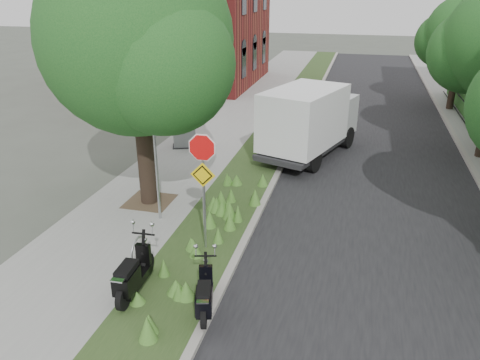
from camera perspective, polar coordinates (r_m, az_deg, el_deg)
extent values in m
plane|color=#4C5147|center=(11.65, 1.51, -11.00)|extent=(120.00, 120.00, 0.00)
cube|color=gray|center=(21.45, -3.52, 5.33)|extent=(3.50, 60.00, 0.12)
cube|color=#2A421C|center=(20.80, 3.74, 4.76)|extent=(2.00, 60.00, 0.12)
cube|color=#9E9991|center=(20.65, 6.47, 4.54)|extent=(0.20, 60.00, 0.13)
cube|color=black|center=(20.52, 16.19, 3.46)|extent=(7.00, 60.00, 0.01)
cube|color=#9E9991|center=(20.94, 25.78, 2.61)|extent=(0.20, 60.00, 0.13)
cylinder|color=black|center=(14.30, -11.63, 5.57)|extent=(0.52, 0.52, 4.48)
sphere|color=#184A1C|center=(13.77, -12.55, 16.44)|extent=(5.40, 5.40, 5.40)
sphere|color=#184A1C|center=(15.13, -15.19, 14.14)|extent=(4.05, 4.05, 4.05)
sphere|color=#184A1C|center=(12.78, -9.25, 13.77)|extent=(3.78, 3.78, 3.78)
cube|color=#473828|center=(15.10, -10.97, -2.55)|extent=(1.40, 1.40, 0.01)
cylinder|color=#A5A8AD|center=(13.19, -10.26, 3.11)|extent=(0.08, 0.08, 4.00)
torus|color=#A5A8AD|center=(11.72, -12.26, -8.47)|extent=(0.05, 0.77, 0.77)
cube|color=#A5A8AD|center=(11.64, -12.90, -10.85)|extent=(0.06, 0.06, 0.04)
cube|color=#A5A8AD|center=(12.18, -11.38, -9.08)|extent=(0.06, 0.06, 0.04)
cylinder|color=#A5A8AD|center=(11.71, -4.43, -1.81)|extent=(0.07, 0.07, 3.00)
cylinder|color=red|center=(11.22, -4.67, 3.95)|extent=(0.86, 0.03, 0.86)
cylinder|color=white|center=(11.23, -4.65, 3.97)|extent=(0.94, 0.02, 0.94)
cube|color=yellow|center=(11.46, -4.56, 0.63)|extent=(0.64, 0.03, 0.64)
cube|color=maroon|center=(33.62, -6.10, 18.43)|extent=(9.00, 10.00, 8.00)
sphere|color=#184A1C|center=(20.60, 26.17, 13.81)|extent=(3.15, 3.15, 3.15)
cylinder|color=black|center=(28.24, 24.74, 11.50)|extent=(0.36, 0.36, 3.64)
sphere|color=#184A1C|center=(27.97, 25.51, 15.92)|extent=(3.80, 3.80, 3.80)
sphere|color=#184A1C|center=(28.44, 23.41, 15.35)|extent=(2.85, 2.85, 2.85)
sphere|color=#184A1C|center=(27.69, 27.11, 14.79)|extent=(2.66, 2.66, 2.66)
cylinder|color=black|center=(11.38, -11.25, -10.06)|extent=(0.15, 0.55, 0.54)
cylinder|color=black|center=(10.42, -14.06, -13.76)|extent=(0.15, 0.55, 0.54)
cube|color=black|center=(10.84, -12.70, -11.89)|extent=(0.40, 1.21, 0.19)
cube|color=black|center=(10.43, -13.65, -11.84)|extent=(0.40, 0.69, 0.42)
cube|color=black|center=(10.32, -13.67, -10.44)|extent=(0.34, 0.64, 0.13)
cylinder|color=black|center=(10.62, -4.09, -12.48)|extent=(0.23, 0.49, 0.47)
cylinder|color=black|center=(9.72, -4.44, -16.32)|extent=(0.23, 0.49, 0.47)
cube|color=black|center=(10.12, -4.28, -14.39)|extent=(0.58, 1.09, 0.16)
cube|color=black|center=(9.73, -4.42, -14.49)|extent=(0.47, 0.66, 0.36)
cube|color=black|center=(9.63, -4.45, -13.21)|extent=(0.41, 0.60, 0.11)
cube|color=#262628|center=(19.13, 8.30, 4.35)|extent=(3.56, 5.62, 0.18)
cube|color=#B7BABC|center=(20.69, 10.87, 8.02)|extent=(2.37, 1.97, 1.59)
cube|color=white|center=(18.30, 7.78, 7.59)|extent=(3.27, 4.27, 2.18)
cube|color=#262628|center=(20.00, -6.70, 4.15)|extent=(1.21, 1.00, 0.05)
cube|color=slate|center=(19.79, -6.79, 5.97)|extent=(1.06, 0.86, 1.38)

